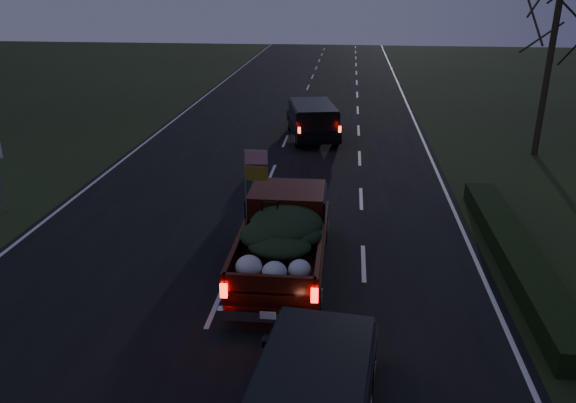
# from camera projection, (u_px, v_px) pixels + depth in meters

# --- Properties ---
(ground) EXTENTS (120.00, 120.00, 0.00)m
(ground) POSITION_uv_depth(u_px,v_px,m) (217.00, 304.00, 13.69)
(ground) COLOR black
(ground) RESTS_ON ground
(road_asphalt) EXTENTS (14.00, 120.00, 0.02)m
(road_asphalt) POSITION_uv_depth(u_px,v_px,m) (217.00, 304.00, 13.69)
(road_asphalt) COLOR black
(road_asphalt) RESTS_ON ground
(hedge_row) EXTENTS (1.00, 10.00, 0.60)m
(hedge_row) POSITION_uv_depth(u_px,v_px,m) (516.00, 253.00, 15.58)
(hedge_row) COLOR black
(hedge_row) RESTS_ON ground
(bare_tree_far) EXTENTS (3.60, 3.60, 7.00)m
(bare_tree_far) POSITION_uv_depth(u_px,v_px,m) (554.00, 35.00, 23.58)
(bare_tree_far) COLOR black
(bare_tree_far) RESTS_ON ground
(pickup_truck) EXTENTS (2.24, 5.76, 3.01)m
(pickup_truck) POSITION_uv_depth(u_px,v_px,m) (284.00, 232.00, 14.90)
(pickup_truck) COLOR #3A1007
(pickup_truck) RESTS_ON ground
(lead_suv) EXTENTS (3.04, 5.29, 1.43)m
(lead_suv) POSITION_uv_depth(u_px,v_px,m) (313.00, 117.00, 27.66)
(lead_suv) COLOR black
(lead_suv) RESTS_ON ground
(rear_suv) EXTENTS (2.31, 4.62, 1.28)m
(rear_suv) POSITION_uv_depth(u_px,v_px,m) (314.00, 392.00, 9.35)
(rear_suv) COLOR black
(rear_suv) RESTS_ON ground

